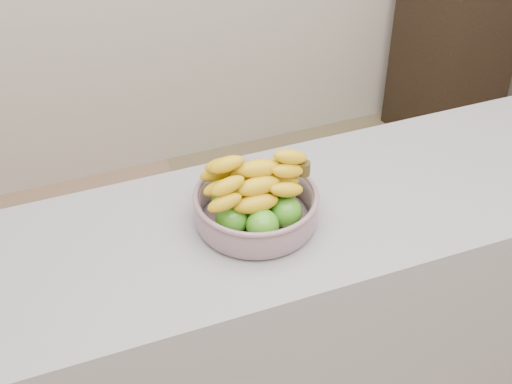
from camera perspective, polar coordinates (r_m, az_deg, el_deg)
counter at (r=2.25m, az=3.18°, el=-10.37°), size 2.00×0.60×0.90m
cabinet at (r=3.88m, az=15.55°, el=11.03°), size 0.58×0.51×0.92m
fruit_bowl at (r=1.85m, az=-0.01°, el=-0.92°), size 0.33×0.33×0.20m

